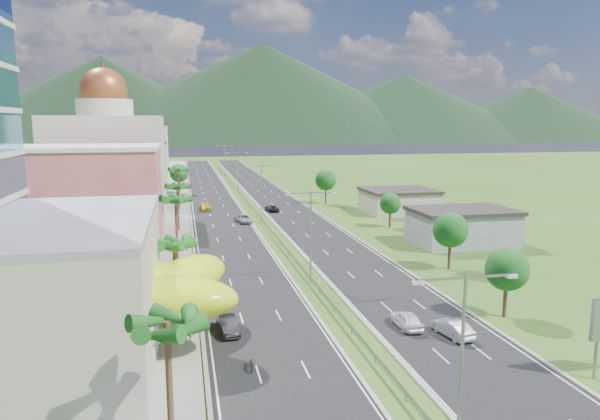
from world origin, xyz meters
TOP-DOWN VIEW (x-y plane):
  - ground at (0.00, 0.00)m, footprint 500.00×500.00m
  - road_left at (-7.50, 90.00)m, footprint 11.00×260.00m
  - road_right at (7.50, 90.00)m, footprint 11.00×260.00m
  - sidewalk_left at (-17.00, 90.00)m, footprint 7.00×260.00m
  - median_guardrail at (0.00, 71.99)m, footprint 0.10×216.06m
  - streetlight_median_a at (0.00, -25.00)m, footprint 6.04×0.25m
  - streetlight_median_b at (0.00, 10.00)m, footprint 6.04×0.25m
  - streetlight_median_c at (0.00, 50.00)m, footprint 6.04×0.25m
  - streetlight_median_d at (0.00, 95.00)m, footprint 6.04×0.25m
  - streetlight_median_e at (0.00, 140.00)m, footprint 6.04×0.25m
  - lime_canopy at (-20.00, -4.00)m, footprint 18.00×15.00m
  - pink_shophouse at (-28.00, 32.00)m, footprint 20.00×15.00m
  - domed_building at (-28.00, 55.00)m, footprint 20.00×20.00m
  - midrise_grey at (-27.00, 80.00)m, footprint 16.00×15.00m
  - midrise_beige at (-27.00, 102.00)m, footprint 16.00×15.00m
  - midrise_white at (-27.00, 125.00)m, footprint 16.00×15.00m
  - shed_near at (28.00, 25.00)m, footprint 15.00×10.00m
  - shed_far at (30.00, 55.00)m, footprint 14.00×12.00m
  - palm_tree_a at (-15.50, -22.00)m, footprint 3.60×3.60m
  - palm_tree_b at (-15.50, 2.00)m, footprint 3.60×3.60m
  - palm_tree_c at (-15.50, 22.00)m, footprint 3.60×3.60m
  - palm_tree_d at (-15.50, 45.00)m, footprint 3.60×3.60m
  - palm_tree_e at (-15.50, 70.00)m, footprint 3.60×3.60m
  - leafy_tree_lfar at (-15.50, 95.00)m, footprint 4.90×4.90m
  - leafy_tree_ra at (16.00, -5.00)m, footprint 4.20×4.20m
  - leafy_tree_rb at (19.00, 12.00)m, footprint 4.55×4.55m
  - leafy_tree_rc at (22.00, 40.00)m, footprint 3.85×3.85m
  - leafy_tree_rd at (18.00, 70.00)m, footprint 4.90×4.90m
  - mountain_ridge at (60.00, 450.00)m, footprint 860.00×140.00m
  - car_dark_left at (-10.91, -3.38)m, footprint 2.00×4.51m
  - car_silver_mid_left at (-3.42, 50.18)m, footprint 3.28×5.63m
  - car_yellow_far_left at (-9.95, 66.71)m, footprint 2.61×5.42m
  - car_white_near_right at (5.40, -5.64)m, footprint 1.91×4.54m
  - car_silver_right at (8.54, -8.46)m, footprint 2.34×4.76m
  - car_dark_far_right at (3.91, 61.97)m, footprint 2.65×4.95m
  - motorcycle at (-9.75, -11.09)m, footprint 0.68×1.86m

SIDE VIEW (x-z plane):
  - ground at x=0.00m, z-range 0.00..0.00m
  - mountain_ridge at x=60.00m, z-range -45.00..45.00m
  - road_left at x=-7.50m, z-range 0.00..0.04m
  - road_right at x=7.50m, z-range 0.00..0.04m
  - sidewalk_left at x=-17.00m, z-range 0.00..0.12m
  - median_guardrail at x=0.00m, z-range 0.24..1.00m
  - motorcycle at x=-9.75m, z-range 0.04..1.21m
  - car_dark_far_right at x=3.91m, z-range 0.04..1.36m
  - car_dark_left at x=-10.91m, z-range 0.04..1.48m
  - car_silver_mid_left at x=-3.42m, z-range 0.04..1.51m
  - car_silver_right at x=8.54m, z-range 0.04..1.54m
  - car_yellow_far_left at x=-9.95m, z-range 0.04..1.56m
  - car_white_near_right at x=5.40m, z-range 0.04..1.57m
  - shed_far at x=30.00m, z-range 0.00..4.40m
  - shed_near at x=28.00m, z-range 0.00..5.00m
  - leafy_tree_rc at x=22.00m, z-range 1.21..7.54m
  - leafy_tree_ra at x=16.00m, z-range 1.33..8.23m
  - lime_canopy at x=-20.00m, z-range 1.29..8.69m
  - leafy_tree_rb at x=19.00m, z-range 1.44..8.92m
  - leafy_tree_lfar at x=-15.50m, z-range 1.55..9.60m
  - leafy_tree_rd at x=18.00m, z-range 1.55..9.60m
  - midrise_beige at x=-27.00m, z-range 0.00..13.00m
  - streetlight_median_a at x=0.00m, z-range 1.25..12.25m
  - streetlight_median_b at x=0.00m, z-range 1.25..12.25m
  - streetlight_median_c at x=0.00m, z-range 1.25..12.25m
  - streetlight_median_d at x=0.00m, z-range 1.25..12.25m
  - streetlight_median_e at x=0.00m, z-range 1.25..12.25m
  - palm_tree_b at x=-15.50m, z-range 3.01..11.11m
  - pink_shophouse at x=-28.00m, z-range 0.00..15.00m
  - palm_tree_d at x=-15.50m, z-range 3.24..11.84m
  - midrise_grey at x=-27.00m, z-range 0.00..16.00m
  - palm_tree_a at x=-15.50m, z-range 3.47..12.57m
  - palm_tree_e at x=-15.50m, z-range 3.61..13.01m
  - palm_tree_c at x=-15.50m, z-range 3.70..13.30m
  - midrise_white at x=-27.00m, z-range 0.00..18.00m
  - domed_building at x=-28.00m, z-range -3.00..25.70m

